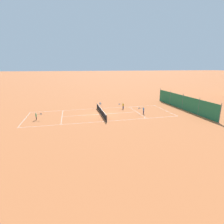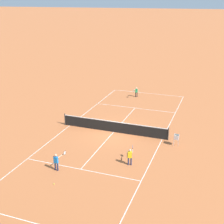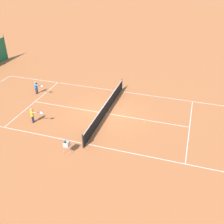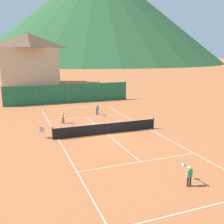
# 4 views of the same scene
# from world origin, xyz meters

# --- Properties ---
(ground_plane) EXTENTS (600.00, 600.00, 0.00)m
(ground_plane) POSITION_xyz_m (0.00, 0.00, 0.00)
(ground_plane) COLOR #BC6638
(court_line_markings) EXTENTS (8.25, 23.85, 0.01)m
(court_line_markings) POSITION_xyz_m (0.00, 0.00, 0.00)
(court_line_markings) COLOR white
(court_line_markings) RESTS_ON ground
(tennis_net) EXTENTS (9.18, 0.08, 1.06)m
(tennis_net) POSITION_xyz_m (0.00, 0.00, 0.50)
(tennis_net) COLOR #2D2D2D
(tennis_net) RESTS_ON ground
(player_near_baseline) EXTENTS (0.38, 0.96, 1.11)m
(player_near_baseline) POSITION_xyz_m (0.92, -10.03, 0.65)
(player_near_baseline) COLOR black
(player_near_baseline) RESTS_ON ground
(player_far_service) EXTENTS (0.39, 1.03, 1.18)m
(player_far_service) POSITION_xyz_m (-2.85, 4.70, 0.69)
(player_far_service) COLOR #23284C
(player_far_service) RESTS_ON ground
(player_near_service) EXTENTS (0.46, 0.98, 1.19)m
(player_near_service) POSITION_xyz_m (1.39, 7.01, 0.70)
(player_near_service) COLOR #23284C
(player_near_service) RESTS_ON ground
(tennis_ball_alley_left) EXTENTS (0.07, 0.07, 0.07)m
(tennis_ball_alley_left) POSITION_xyz_m (0.75, 8.56, 0.03)
(tennis_ball_alley_left) COLOR #CCE033
(tennis_ball_alley_left) RESTS_ON ground
(tennis_ball_near_corner) EXTENTS (0.07, 0.07, 0.07)m
(tennis_ball_near_corner) POSITION_xyz_m (-0.43, -3.17, 0.03)
(tennis_ball_near_corner) COLOR #CCE033
(tennis_ball_near_corner) RESTS_ON ground
(tennis_ball_alley_right) EXTENTS (0.07, 0.07, 0.07)m
(tennis_ball_alley_right) POSITION_xyz_m (2.69, -1.39, 0.03)
(tennis_ball_alley_right) COLOR #CCE033
(tennis_ball_alley_right) RESTS_ON ground
(ball_hopper) EXTENTS (0.36, 0.36, 0.89)m
(ball_hopper) POSITION_xyz_m (-5.30, 0.75, 0.66)
(ball_hopper) COLOR #B7B7BC
(ball_hopper) RESTS_ON ground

